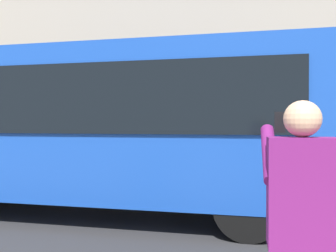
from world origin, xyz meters
The scene contains 4 objects.
ground_plane centered at (0.00, 0.00, 0.00)m, with size 60.00×60.00×0.00m, color #2B2B2D.
building_facade_far centered at (-0.02, -6.80, 5.99)m, with size 28.00×1.55×12.00m.
red_bus centered at (3.60, 0.27, 1.68)m, with size 9.05×2.54×3.08m.
pedestrian_photographer centered at (0.29, 4.35, 1.14)m, with size 0.53×0.52×1.70m.
Camera 1 is at (0.62, 6.57, 1.71)m, focal length 37.56 mm.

